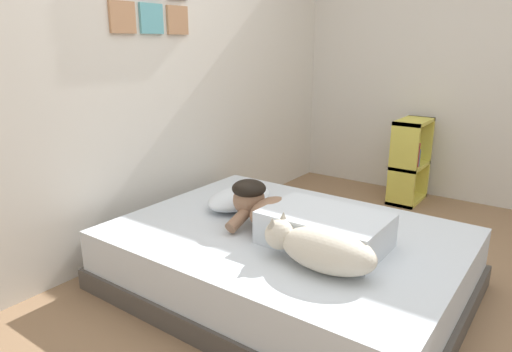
# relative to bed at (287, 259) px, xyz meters

# --- Properties ---
(ground_plane) EXTENTS (12.79, 12.79, 0.00)m
(ground_plane) POSITION_rel_bed_xyz_m (0.06, -0.50, -0.18)
(ground_plane) COLOR #8C6B4C
(back_wall) EXTENTS (4.40, 0.12, 2.50)m
(back_wall) POSITION_rel_bed_xyz_m (0.06, 1.17, 1.07)
(back_wall) COLOR silver
(back_wall) RESTS_ON ground
(side_wall_right) EXTENTS (0.10, 6.23, 2.50)m
(side_wall_right) POSITION_rel_bed_xyz_m (2.31, -0.19, 1.07)
(side_wall_right) COLOR silver
(side_wall_right) RESTS_ON ground
(bed) EXTENTS (1.47, 1.96, 0.36)m
(bed) POSITION_rel_bed_xyz_m (0.00, 0.00, 0.00)
(bed) COLOR #4C4742
(bed) RESTS_ON ground
(pillow) EXTENTS (0.52, 0.32, 0.11)m
(pillow) POSITION_rel_bed_xyz_m (0.16, 0.47, 0.24)
(pillow) COLOR silver
(pillow) RESTS_ON bed
(person_lying) EXTENTS (0.43, 0.92, 0.27)m
(person_lying) POSITION_rel_bed_xyz_m (-0.05, -0.12, 0.29)
(person_lying) COLOR silver
(person_lying) RESTS_ON bed
(dog) EXTENTS (0.26, 0.57, 0.21)m
(dog) POSITION_rel_bed_xyz_m (-0.29, -0.37, 0.29)
(dog) COLOR beige
(dog) RESTS_ON bed
(coffee_cup) EXTENTS (0.12, 0.09, 0.07)m
(coffee_cup) POSITION_rel_bed_xyz_m (0.20, 0.45, 0.22)
(coffee_cup) COLOR white
(coffee_cup) RESTS_ON bed
(cell_phone) EXTENTS (0.07, 0.14, 0.01)m
(cell_phone) POSITION_rel_bed_xyz_m (0.10, -0.25, 0.19)
(cell_phone) COLOR black
(cell_phone) RESTS_ON bed
(bookshelf) EXTENTS (0.45, 0.24, 0.75)m
(bookshelf) POSITION_rel_bed_xyz_m (1.94, -0.07, 0.20)
(bookshelf) COLOR #D8CC4C
(bookshelf) RESTS_ON ground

